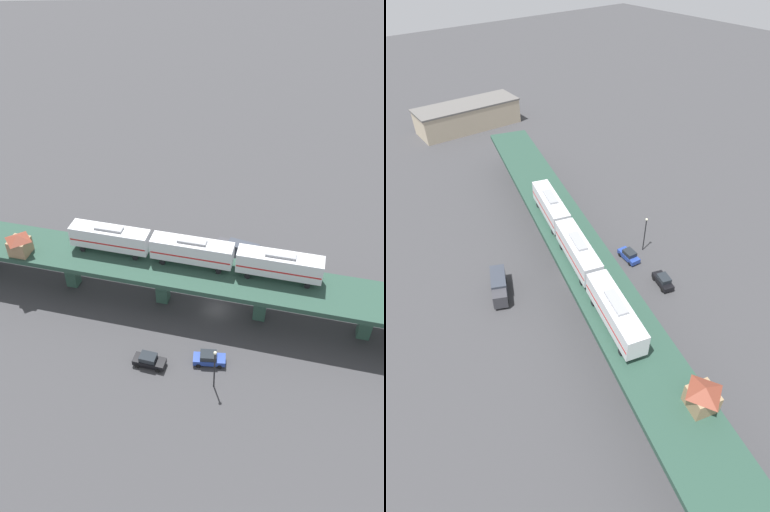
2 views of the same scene
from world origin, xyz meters
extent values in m
plane|color=#38383A|center=(0.00, 0.00, 0.00)|extent=(400.00, 400.00, 0.00)
cube|color=#244135|center=(0.00, 0.00, 6.65)|extent=(35.39, 90.33, 0.80)
cube|color=#2D5142|center=(-6.99, -22.44, 3.12)|extent=(2.25, 2.25, 6.25)
cube|color=#2D5142|center=(-2.53, -8.12, 3.12)|extent=(2.25, 2.25, 6.25)
cube|color=#2D5142|center=(1.93, 6.21, 3.12)|extent=(2.25, 2.25, 6.25)
cube|color=#2D5142|center=(6.40, 20.53, 3.12)|extent=(2.25, 2.25, 6.25)
cube|color=#2D5142|center=(10.86, 34.85, 3.12)|extent=(2.25, 2.25, 6.25)
cube|color=silver|center=(-6.35, -15.67, 9.59)|extent=(6.24, 12.29, 3.10)
cube|color=#B21E1E|center=(-6.35, -15.67, 9.29)|extent=(6.21, 12.07, 0.24)
cube|color=gray|center=(-6.35, -15.67, 11.32)|extent=(2.59, 4.43, 0.36)
cylinder|color=black|center=(-8.73, -19.32, 7.47)|extent=(0.46, 0.87, 0.84)
cylinder|color=black|center=(-6.46, -20.03, 7.47)|extent=(0.46, 0.87, 0.84)
cylinder|color=black|center=(-6.24, -11.30, 7.47)|extent=(0.46, 0.87, 0.84)
cylinder|color=black|center=(-3.96, -12.01, 7.47)|extent=(0.46, 0.87, 0.84)
cube|color=silver|center=(-2.60, -3.64, 9.59)|extent=(6.24, 12.29, 3.10)
cube|color=#B21E1E|center=(-2.60, -3.64, 9.29)|extent=(6.21, 12.07, 0.24)
cube|color=gray|center=(-2.60, -3.64, 11.32)|extent=(2.59, 4.43, 0.36)
cylinder|color=black|center=(-4.99, -7.29, 7.47)|extent=(0.46, 0.87, 0.84)
cylinder|color=black|center=(-2.71, -8.00, 7.47)|extent=(0.46, 0.87, 0.84)
cylinder|color=black|center=(-2.49, 0.73, 7.47)|extent=(0.46, 0.87, 0.84)
cylinder|color=black|center=(-0.21, 0.02, 7.47)|extent=(0.46, 0.87, 0.84)
cube|color=silver|center=(1.15, 8.39, 9.59)|extent=(6.24, 12.29, 3.10)
cube|color=#B21E1E|center=(1.15, 8.39, 9.29)|extent=(6.21, 12.07, 0.24)
cube|color=gray|center=(1.15, 8.39, 11.32)|extent=(2.59, 4.43, 0.36)
cylinder|color=black|center=(-1.24, 4.74, 7.47)|extent=(0.46, 0.87, 0.84)
cylinder|color=black|center=(1.04, 4.03, 7.47)|extent=(0.46, 0.87, 0.84)
cylinder|color=black|center=(1.26, 12.76, 7.47)|extent=(0.46, 0.87, 0.84)
cylinder|color=black|center=(3.54, 12.05, 7.47)|extent=(0.46, 0.87, 0.84)
cube|color=#8C7251|center=(-6.60, -29.26, 8.30)|extent=(3.51, 3.51, 2.50)
pyramid|color=brown|center=(-6.60, -29.26, 10.00)|extent=(4.03, 4.03, 0.90)
cube|color=#233D93|center=(10.14, -1.99, 0.73)|extent=(2.33, 4.59, 0.80)
cube|color=#1E2328|center=(10.12, -2.14, 1.51)|extent=(1.90, 2.39, 0.76)
cylinder|color=black|center=(9.11, -3.30, 0.33)|extent=(0.32, 0.68, 0.66)
cylinder|color=black|center=(10.81, -3.51, 0.33)|extent=(0.32, 0.68, 0.66)
cylinder|color=black|center=(9.47, -0.46, 0.33)|extent=(0.32, 0.68, 0.66)
cylinder|color=black|center=(11.17, -0.68, 0.33)|extent=(0.32, 0.68, 0.66)
cube|color=#AD1E1E|center=(10.12, 26.64, 0.73)|extent=(2.06, 4.50, 0.80)
cube|color=#1E2328|center=(10.11, 26.49, 1.51)|extent=(1.77, 2.30, 0.76)
cylinder|color=black|center=(9.18, 25.26, 0.33)|extent=(0.28, 0.67, 0.66)
cylinder|color=black|center=(10.89, 25.16, 0.33)|extent=(0.28, 0.67, 0.66)
cylinder|color=black|center=(9.36, 28.12, 0.33)|extent=(0.28, 0.67, 0.66)
cylinder|color=black|center=(11.06, 28.01, 0.33)|extent=(0.28, 0.67, 0.66)
cube|color=black|center=(10.04, -10.13, 0.73)|extent=(3.11, 4.74, 0.80)
cube|color=#1E2328|center=(9.99, -10.27, 1.51)|extent=(2.26, 2.61, 0.76)
cylinder|color=black|center=(8.77, -11.21, 0.33)|extent=(0.44, 0.70, 0.66)
cylinder|color=black|center=(10.39, -11.75, 0.33)|extent=(0.44, 0.70, 0.66)
cylinder|color=black|center=(9.69, -8.50, 0.33)|extent=(0.44, 0.70, 0.66)
cylinder|color=black|center=(11.31, -9.04, 0.33)|extent=(0.44, 0.70, 0.66)
cube|color=#333338|center=(-13.19, 2.22, 1.65)|extent=(2.86, 2.77, 2.30)
cube|color=#2D333D|center=(-11.60, 5.45, 1.85)|extent=(4.37, 5.68, 2.70)
cylinder|color=black|center=(-14.08, 2.66, 0.50)|extent=(0.76, 1.05, 1.00)
cylinder|color=black|center=(-12.30, 1.78, 0.50)|extent=(0.76, 1.05, 1.00)
cylinder|color=black|center=(-11.83, 7.30, 0.50)|extent=(0.76, 1.05, 1.00)
cylinder|color=black|center=(-9.98, 6.39, 0.50)|extent=(0.76, 1.05, 1.00)
cylinder|color=black|center=(14.00, -1.72, 3.25)|extent=(0.20, 0.20, 6.50)
sphere|color=beige|center=(14.00, -1.72, 6.72)|extent=(0.44, 0.44, 0.44)
cube|color=tan|center=(14.84, 68.45, 3.20)|extent=(28.35, 11.04, 6.40)
cube|color=#595654|center=(14.84, 68.45, 6.60)|extent=(28.92, 11.26, 0.40)
camera|label=1|loc=(53.26, -6.77, 54.74)|focal=35.00mm
camera|label=2|loc=(-30.18, -38.36, 46.29)|focal=28.00mm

